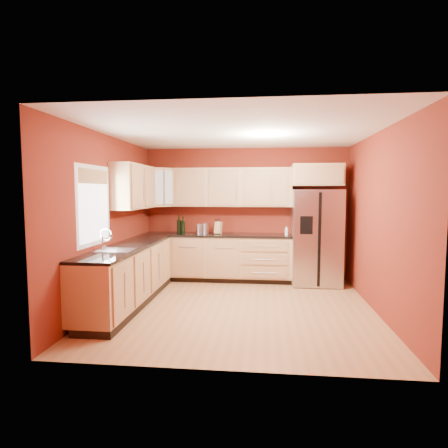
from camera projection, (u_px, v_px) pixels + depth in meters
The scene contains 23 objects.
floor at pixel (238, 308), 5.63m from camera, with size 4.00×4.00×0.00m, color #B07744.
ceiling at pixel (238, 132), 5.40m from camera, with size 4.00×4.00×0.00m, color white.
wall_back at pixel (245, 214), 7.50m from camera, with size 4.00×0.04×2.60m, color maroon.
wall_front at pixel (223, 239), 3.54m from camera, with size 4.00×0.04×2.60m, color maroon.
wall_left at pixel (108, 221), 5.73m from camera, with size 0.04×4.00×2.60m, color maroon.
wall_right at pixel (379, 223), 5.30m from camera, with size 0.04×4.00×2.60m, color maroon.
base_cabinets_back at pixel (216, 258), 7.34m from camera, with size 2.90×0.60×0.88m, color tan.
base_cabinets_left at pixel (128, 276), 5.78m from camera, with size 0.60×2.80×0.88m, color tan.
countertop_back at pixel (216, 235), 7.29m from camera, with size 2.90×0.62×0.04m, color black.
countertop_left at pixel (128, 247), 5.74m from camera, with size 0.62×2.80×0.04m, color black.
upper_cabinets_back at pixel (232, 187), 7.32m from camera, with size 2.30×0.33×0.75m, color tan.
upper_cabinets_left at pixel (134, 187), 6.39m from camera, with size 0.33×1.35×0.75m, color tan.
corner_upper_cabinet at pixel (159, 187), 7.31m from camera, with size 0.62×0.33×0.75m, color tan.
over_fridge_cabinet at pixel (317, 175), 6.99m from camera, with size 0.92×0.60×0.40m, color tan.
refrigerator at pixel (316, 237), 7.02m from camera, with size 0.90×0.75×1.78m, color #B3B3B8.
window at pixel (94, 205), 5.21m from camera, with size 0.03×0.90×1.00m, color white.
sink_faucet at pixel (115, 240), 5.23m from camera, with size 0.50×0.42×0.30m, color silver, non-canonical shape.
canister_left at pixel (199, 229), 7.29m from camera, with size 0.12×0.12×0.19m, color #B3B3B8.
canister_right at pixel (205, 228), 7.33m from camera, with size 0.12×0.12×0.20m, color #B3B3B8.
wine_bottle_a at pixel (179, 224), 7.37m from camera, with size 0.08×0.08×0.37m, color black, non-canonical shape.
wine_bottle_b at pixel (183, 225), 7.31m from camera, with size 0.08×0.08×0.35m, color black, non-canonical shape.
knife_block at pixel (218, 228), 7.29m from camera, with size 0.12×0.11×0.24m, color tan.
soap_dispenser at pixel (286, 231), 7.06m from camera, with size 0.06×0.06×0.17m, color white.
Camera 1 is at (0.39, -5.49, 1.75)m, focal length 30.00 mm.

